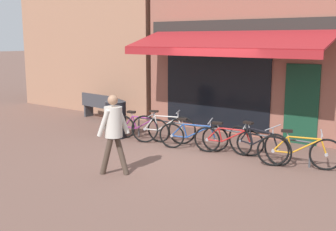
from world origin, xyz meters
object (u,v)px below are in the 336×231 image
(bicycle_red, at_px, (228,140))
(pedestrian_adult, at_px, (113,127))
(litter_bin, at_px, (116,118))
(bicycle_black, at_px, (258,144))
(bicycle_orange, at_px, (299,151))
(park_bench, at_px, (100,106))
(bicycle_silver, at_px, (163,129))
(bicycle_purple, at_px, (141,127))
(bicycle_blue, at_px, (193,136))

(bicycle_red, bearing_deg, pedestrian_adult, -128.73)
(litter_bin, bearing_deg, bicycle_black, 3.86)
(bicycle_black, relative_size, bicycle_orange, 1.05)
(bicycle_red, distance_m, park_bench, 5.91)
(bicycle_silver, xyz_separation_m, park_bench, (-3.83, 1.42, 0.07))
(bicycle_purple, xyz_separation_m, park_bench, (-3.14, 1.52, 0.11))
(bicycle_orange, distance_m, litter_bin, 5.12)
(bicycle_black, bearing_deg, bicycle_silver, -165.29)
(park_bench, bearing_deg, bicycle_purple, -20.73)
(litter_bin, distance_m, park_bench, 2.92)
(bicycle_blue, relative_size, bicycle_red, 1.02)
(bicycle_silver, distance_m, pedestrian_adult, 2.83)
(bicycle_silver, relative_size, pedestrian_adult, 0.96)
(bicycle_silver, relative_size, park_bench, 0.97)
(bicycle_silver, xyz_separation_m, pedestrian_adult, (0.78, -2.66, 0.60))
(bicycle_orange, xyz_separation_m, park_bench, (-7.48, 1.45, 0.09))
(bicycle_red, distance_m, litter_bin, 3.39)
(bicycle_purple, height_order, litter_bin, litter_bin)
(bicycle_red, height_order, pedestrian_adult, pedestrian_adult)
(bicycle_blue, relative_size, park_bench, 1.05)
(park_bench, bearing_deg, pedestrian_adult, -36.42)
(park_bench, bearing_deg, bicycle_orange, -5.83)
(bicycle_blue, xyz_separation_m, park_bench, (-4.85, 1.54, 0.11))
(bicycle_purple, height_order, bicycle_red, bicycle_purple)
(bicycle_blue, relative_size, litter_bin, 1.51)
(bicycle_red, height_order, bicycle_orange, bicycle_orange)
(pedestrian_adult, bearing_deg, bicycle_black, -134.57)
(bicycle_black, relative_size, pedestrian_adult, 1.07)
(bicycle_silver, height_order, bicycle_orange, bicycle_silver)
(litter_bin, height_order, park_bench, litter_bin)
(bicycle_purple, xyz_separation_m, bicycle_silver, (0.68, 0.10, 0.04))
(bicycle_purple, height_order, bicycle_silver, bicycle_silver)
(bicycle_silver, bearing_deg, bicycle_red, -25.25)
(bicycle_black, height_order, park_bench, bicycle_black)
(bicycle_red, bearing_deg, bicycle_blue, 173.60)
(bicycle_blue, bearing_deg, park_bench, 143.51)
(bicycle_red, relative_size, litter_bin, 1.48)
(bicycle_purple, height_order, bicycle_blue, bicycle_purple)
(bicycle_purple, bearing_deg, bicycle_silver, 0.47)
(bicycle_red, bearing_deg, park_bench, 150.66)
(bicycle_silver, distance_m, bicycle_blue, 1.02)
(pedestrian_adult, bearing_deg, bicycle_purple, -69.08)
(bicycle_blue, xyz_separation_m, bicycle_orange, (2.64, 0.09, 0.02))
(bicycle_blue, distance_m, bicycle_orange, 2.64)
(bicycle_orange, relative_size, pedestrian_adult, 1.03)
(bicycle_purple, relative_size, bicycle_silver, 1.11)
(park_bench, bearing_deg, bicycle_blue, -12.48)
(bicycle_black, distance_m, pedestrian_adult, 3.34)
(bicycle_red, height_order, park_bench, park_bench)
(bicycle_red, relative_size, bicycle_orange, 0.99)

